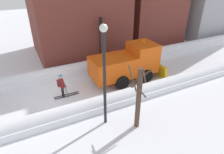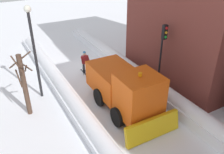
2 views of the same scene
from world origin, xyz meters
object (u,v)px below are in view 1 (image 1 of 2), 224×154
Objects in this scene: traffic_light_pole at (101,33)px; skier at (62,85)px; street_lamp at (104,67)px; plow_truck at (128,63)px; bare_tree_near at (139,98)px.

skier is at bearing -52.46° from traffic_light_pole.
skier is 0.31× the size of street_lamp.
plow_truck is 3.80m from traffic_light_pole.
street_lamp reaches higher than traffic_light_pole.
traffic_light_pole is at bearing 157.99° from street_lamp.
street_lamp is 2.48m from bare_tree_near.
bare_tree_near is (4.89, 3.09, 1.00)m from skier.
street_lamp is at bearing -43.80° from plow_truck.
bare_tree_near is at bearing -24.71° from plow_truck.
street_lamp is 1.56× the size of bare_tree_near.
skier is 4.90m from street_lamp.
street_lamp is (7.29, -2.95, 0.51)m from traffic_light_pole.
bare_tree_near reaches higher than skier.
street_lamp is at bearing -22.01° from traffic_light_pole.
street_lamp reaches higher than plow_truck.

